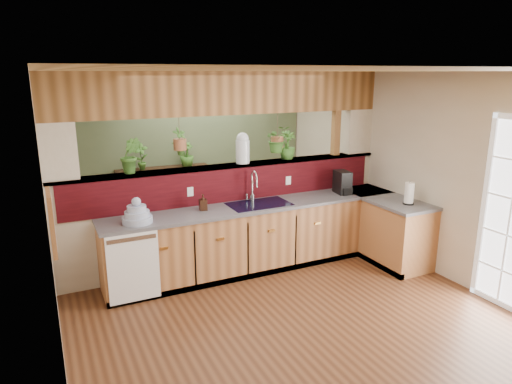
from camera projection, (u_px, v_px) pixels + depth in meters
name	position (u px, v px, depth m)	size (l,w,h in m)	color
ground	(276.00, 302.00, 5.30)	(4.60, 7.00, 0.01)	#4C2A17
ceiling	(279.00, 71.00, 4.64)	(4.60, 7.00, 0.01)	brown
wall_back	(183.00, 148.00, 8.02)	(4.60, 0.02, 2.60)	beige
wall_left	(48.00, 224.00, 4.01)	(0.02, 7.00, 2.60)	beige
wall_right	(433.00, 174.00, 5.94)	(0.02, 7.00, 2.60)	beige
pass_through_partition	(232.00, 179.00, 6.19)	(4.60, 0.21, 2.60)	beige
pass_through_ledge	(230.00, 166.00, 6.13)	(4.60, 0.21, 0.04)	brown
header_beam	(229.00, 93.00, 5.89)	(4.60, 0.15, 0.55)	brown
sage_backwall	(184.00, 148.00, 8.00)	(4.55, 0.02, 2.55)	#576847
countertop	(300.00, 232.00, 6.30)	(4.14, 1.52, 0.90)	#925B32
dishwasher	(134.00, 267.00, 5.14)	(0.58, 0.03, 0.82)	white
navy_sink	(259.00, 210.00, 6.05)	(0.82, 0.50, 0.18)	black
framed_print	(52.00, 222.00, 3.26)	(0.04, 0.35, 0.45)	#925B32
faucet	(253.00, 185.00, 6.10)	(0.19, 0.19, 0.43)	#B7B7B2
dish_stack	(137.00, 215.00, 5.25)	(0.35, 0.35, 0.31)	#9DAACB
soap_dispenser	(203.00, 202.00, 5.74)	(0.09, 0.10, 0.21)	#381F14
coffee_maker	(343.00, 183.00, 6.52)	(0.17, 0.29, 0.32)	black
paper_towel	(409.00, 194.00, 5.99)	(0.15, 0.15, 0.31)	black
glass_jar	(243.00, 148.00, 6.15)	(0.19, 0.19, 0.42)	silver
ledge_plant_left	(130.00, 155.00, 5.52)	(0.24, 0.20, 0.45)	#336322
ledge_plant_right	(287.00, 145.00, 6.44)	(0.22, 0.22, 0.40)	#336322
hanging_plant_a	(179.00, 133.00, 5.72)	(0.22, 0.18, 0.46)	brown
hanging_plant_b	(277.00, 127.00, 6.31)	(0.36, 0.32, 0.49)	brown
shelving_console	(165.00, 198.00, 7.82)	(1.57, 0.42, 1.04)	black
shelf_plant_a	(141.00, 157.00, 7.48)	(0.23, 0.16, 0.44)	#336322
shelf_plant_b	(187.00, 154.00, 7.81)	(0.24, 0.24, 0.42)	#336322
floor_plant	(226.00, 206.00, 7.87)	(0.64, 0.56, 0.71)	#336322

